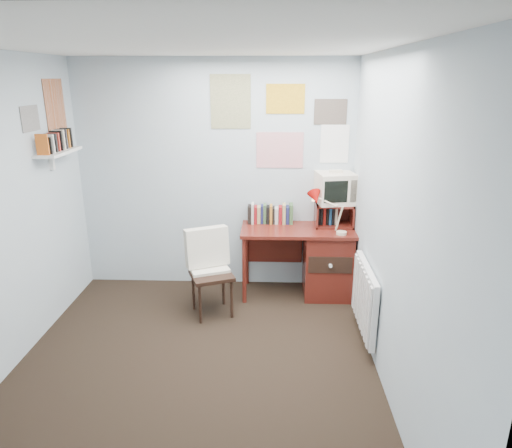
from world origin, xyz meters
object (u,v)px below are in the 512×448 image
at_px(desk, 322,259).
at_px(tv_riser, 334,214).
at_px(crt_tv, 335,187).
at_px(desk_lamp, 342,216).
at_px(desk_chair, 211,275).
at_px(radiator, 365,298).
at_px(wall_shelf, 59,152).

distance_m(desk, tv_riser, 0.51).
height_order(desk, crt_tv, crt_tv).
height_order(desk, desk_lamp, desk_lamp).
relative_size(desk_chair, radiator, 1.05).
bearing_deg(radiator, tv_riser, 99.28).
height_order(desk, desk_chair, desk_chair).
bearing_deg(desk_lamp, wall_shelf, -166.27).
distance_m(desk_lamp, radiator, 0.93).
xyz_separation_m(desk, tv_riser, (0.12, 0.11, 0.48)).
bearing_deg(desk, wall_shelf, -171.60).
xyz_separation_m(crt_tv, radiator, (0.17, -1.06, -0.77)).
distance_m(radiator, wall_shelf, 3.15).
relative_size(desk_chair, wall_shelf, 1.36).
bearing_deg(desk_lamp, crt_tv, 108.02).
bearing_deg(wall_shelf, radiator, -10.89).
height_order(desk_lamp, tv_riser, desk_lamp).
bearing_deg(crt_tv, wall_shelf, -179.13).
xyz_separation_m(tv_riser, wall_shelf, (-2.69, -0.49, 0.74)).
relative_size(tv_riser, radiator, 0.50).
bearing_deg(desk_chair, radiator, -38.83).
bearing_deg(radiator, desk, 107.24).
height_order(desk_chair, desk_lamp, desk_lamp).
xyz_separation_m(crt_tv, wall_shelf, (-2.69, -0.51, 0.43)).
bearing_deg(crt_tv, desk, -142.46).
height_order(tv_riser, radiator, tv_riser).
relative_size(tv_riser, wall_shelf, 0.65).
bearing_deg(desk_lamp, desk, 142.46).
distance_m(desk, desk_chair, 1.24).
bearing_deg(tv_riser, crt_tv, 86.19).
distance_m(tv_riser, crt_tv, 0.30).
xyz_separation_m(tv_riser, crt_tv, (0.00, 0.02, 0.30)).
distance_m(crt_tv, radiator, 1.32).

